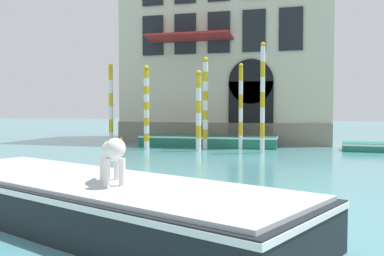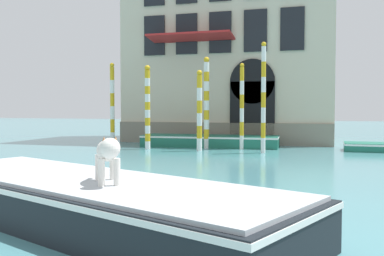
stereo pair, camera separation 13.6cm
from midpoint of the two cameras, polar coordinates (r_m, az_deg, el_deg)
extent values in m
cube|color=beige|center=(26.39, 5.34, 13.64)|extent=(11.17, 6.00, 13.83)
cube|color=gray|center=(22.97, 3.73, -0.69)|extent=(11.17, 0.16, 1.10)
cube|color=black|center=(22.60, 7.81, 1.86)|extent=(2.24, 0.14, 3.17)
cylinder|color=black|center=(22.63, 7.84, 5.89)|extent=(2.24, 0.14, 2.24)
cube|color=black|center=(24.31, -4.63, 11.61)|extent=(1.15, 0.10, 2.08)
cube|color=black|center=(23.72, -0.52, 11.84)|extent=(1.15, 0.10, 2.08)
cube|color=black|center=(23.25, 3.78, 12.02)|extent=(1.15, 0.10, 2.08)
cube|color=black|center=(22.91, 8.23, 12.14)|extent=(1.15, 0.10, 2.08)
cube|color=black|center=(22.71, 12.80, 12.18)|extent=(1.15, 0.10, 2.08)
cube|color=#B22323|center=(22.93, -0.06, 11.49)|extent=(4.33, 1.40, 0.29)
cube|color=black|center=(7.64, -12.78, -9.21)|extent=(7.94, 4.94, 0.69)
cube|color=white|center=(7.58, -12.80, -7.09)|extent=(7.98, 4.98, 0.08)
cube|color=#B2B7BC|center=(7.57, -12.81, -6.41)|extent=(7.66, 4.68, 0.06)
cylinder|color=silver|center=(6.71, -8.93, -5.53)|extent=(0.10, 0.10, 0.41)
cylinder|color=silver|center=(6.69, -10.85, -5.58)|extent=(0.10, 0.10, 0.41)
cylinder|color=silver|center=(7.28, -9.50, -4.90)|extent=(0.10, 0.10, 0.41)
cylinder|color=silver|center=(7.25, -11.27, -4.94)|extent=(0.10, 0.10, 0.41)
ellipsoid|color=silver|center=(6.95, -10.17, -2.85)|extent=(0.68, 0.81, 0.32)
ellipsoid|color=#AD7042|center=(7.05, -10.27, -2.04)|extent=(0.37, 0.40, 0.11)
sphere|color=silver|center=(6.53, -9.80, -2.56)|extent=(0.30, 0.30, 0.30)
cone|color=#AD7042|center=(6.53, -9.08, -1.56)|extent=(0.09, 0.09, 0.12)
cone|color=#AD7042|center=(6.51, -10.53, -1.58)|extent=(0.09, 0.09, 0.12)
cylinder|color=silver|center=(7.35, -10.50, -2.17)|extent=(0.20, 0.26, 0.22)
cube|color=#1E6651|center=(21.51, 2.48, -1.66)|extent=(6.56, 2.15, 0.54)
cube|color=white|center=(21.50, 2.48, -1.10)|extent=(6.59, 2.18, 0.08)
cube|color=#8C7251|center=(21.51, 2.48, -1.74)|extent=(3.63, 1.54, 0.49)
cylinder|color=white|center=(20.36, -5.46, -2.19)|extent=(0.24, 0.24, 0.35)
cylinder|color=gold|center=(20.33, -5.46, -1.19)|extent=(0.24, 0.24, 0.35)
cylinder|color=white|center=(20.31, -5.47, -0.19)|extent=(0.24, 0.24, 0.35)
cylinder|color=gold|center=(20.30, -5.47, 0.81)|extent=(0.24, 0.24, 0.35)
cylinder|color=white|center=(20.29, -5.48, 1.81)|extent=(0.24, 0.24, 0.35)
cylinder|color=gold|center=(20.29, -5.48, 2.81)|extent=(0.24, 0.24, 0.35)
cylinder|color=white|center=(20.29, -5.48, 3.81)|extent=(0.24, 0.24, 0.35)
cylinder|color=gold|center=(20.30, -5.49, 4.81)|extent=(0.24, 0.24, 0.35)
cylinder|color=white|center=(20.31, -5.49, 5.81)|extent=(0.24, 0.24, 0.35)
cylinder|color=gold|center=(20.34, -5.50, 6.81)|extent=(0.24, 0.24, 0.35)
sphere|color=gold|center=(20.36, -5.50, 7.61)|extent=(0.25, 0.25, 0.25)
cylinder|color=white|center=(18.82, 9.22, -2.20)|extent=(0.19, 0.19, 0.63)
cylinder|color=gold|center=(18.78, 9.23, -0.29)|extent=(0.19, 0.19, 0.63)
cylinder|color=white|center=(18.76, 9.25, 1.62)|extent=(0.19, 0.19, 0.63)
cylinder|color=gold|center=(18.76, 9.26, 3.54)|extent=(0.19, 0.19, 0.63)
cylinder|color=white|center=(18.78, 9.28, 5.45)|extent=(0.19, 0.19, 0.63)
cylinder|color=gold|center=(18.82, 9.29, 7.36)|extent=(0.19, 0.19, 0.63)
cylinder|color=white|center=(18.88, 9.30, 9.26)|extent=(0.19, 0.19, 0.63)
sphere|color=gold|center=(18.93, 9.31, 10.45)|extent=(0.20, 0.20, 0.20)
cylinder|color=white|center=(22.62, -9.88, -1.36)|extent=(0.21, 0.21, 0.65)
cylinder|color=gold|center=(22.58, -9.89, 0.28)|extent=(0.21, 0.21, 0.65)
cylinder|color=white|center=(22.56, -9.91, 1.92)|extent=(0.21, 0.21, 0.65)
cylinder|color=gold|center=(22.56, -9.92, 3.56)|extent=(0.21, 0.21, 0.65)
cylinder|color=white|center=(22.58, -9.93, 5.20)|extent=(0.21, 0.21, 0.65)
cylinder|color=gold|center=(22.62, -9.95, 6.83)|extent=(0.21, 0.21, 0.65)
sphere|color=gold|center=(22.65, -9.95, 7.88)|extent=(0.22, 0.22, 0.22)
cylinder|color=white|center=(20.37, 6.51, -1.82)|extent=(0.19, 0.19, 0.61)
cylinder|color=gold|center=(20.33, 6.52, -0.10)|extent=(0.19, 0.19, 0.61)
cylinder|color=white|center=(20.31, 6.53, 1.64)|extent=(0.19, 0.19, 0.61)
cylinder|color=gold|center=(20.31, 6.54, 3.37)|extent=(0.19, 0.19, 0.61)
cylinder|color=white|center=(20.33, 6.55, 5.10)|extent=(0.19, 0.19, 0.61)
cylinder|color=gold|center=(20.36, 6.56, 6.83)|extent=(0.19, 0.19, 0.61)
sphere|color=gold|center=(20.39, 6.56, 7.93)|extent=(0.19, 0.19, 0.19)
cylinder|color=white|center=(19.46, 1.15, -2.12)|extent=(0.23, 0.23, 0.54)
cylinder|color=gold|center=(19.42, 1.15, -0.52)|extent=(0.23, 0.23, 0.54)
cylinder|color=white|center=(19.40, 1.15, 1.09)|extent=(0.23, 0.23, 0.54)
cylinder|color=gold|center=(19.39, 1.15, 2.70)|extent=(0.23, 0.23, 0.54)
cylinder|color=white|center=(19.40, 1.15, 4.31)|extent=(0.23, 0.23, 0.54)
cylinder|color=gold|center=(19.42, 1.16, 5.91)|extent=(0.23, 0.23, 0.54)
sphere|color=gold|center=(19.44, 1.16, 7.02)|extent=(0.24, 0.24, 0.24)
cylinder|color=white|center=(20.70, 2.03, -1.98)|extent=(0.25, 0.25, 0.44)
cylinder|color=gold|center=(20.67, 2.03, -0.77)|extent=(0.25, 0.25, 0.44)
cylinder|color=white|center=(20.65, 2.04, 0.45)|extent=(0.25, 0.25, 0.44)
cylinder|color=gold|center=(20.63, 2.04, 1.67)|extent=(0.25, 0.25, 0.44)
cylinder|color=white|center=(20.63, 2.04, 2.89)|extent=(0.25, 0.25, 0.44)
cylinder|color=gold|center=(20.64, 2.04, 4.11)|extent=(0.25, 0.25, 0.44)
cylinder|color=white|center=(20.65, 2.04, 5.32)|extent=(0.25, 0.25, 0.44)
cylinder|color=gold|center=(20.68, 2.05, 6.54)|extent=(0.25, 0.25, 0.44)
cylinder|color=white|center=(20.71, 2.05, 7.75)|extent=(0.25, 0.25, 0.44)
sphere|color=gold|center=(20.74, 2.05, 8.66)|extent=(0.26, 0.26, 0.26)
camera|label=1|loc=(0.07, -89.74, 0.01)|focal=42.00mm
camera|label=2|loc=(0.07, 90.26, -0.01)|focal=42.00mm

